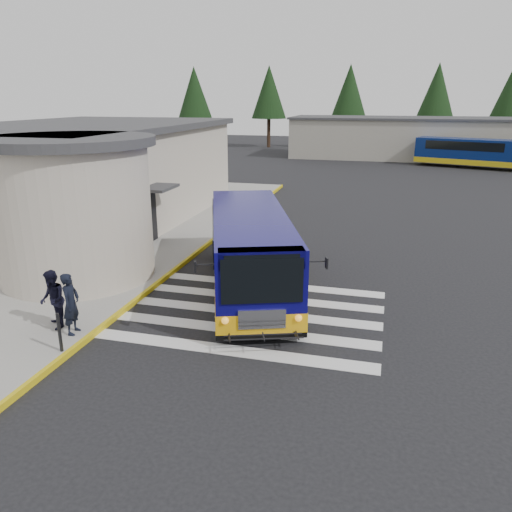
% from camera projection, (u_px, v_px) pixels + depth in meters
% --- Properties ---
extents(ground, '(140.00, 140.00, 0.00)m').
position_uv_depth(ground, '(269.00, 304.00, 15.61)').
color(ground, black).
rests_on(ground, ground).
extents(sidewalk, '(10.00, 34.00, 0.15)m').
position_uv_depth(sidewalk, '(87.00, 245.00, 21.47)').
color(sidewalk, gray).
rests_on(sidewalk, ground).
extents(curb_strip, '(0.12, 34.00, 0.16)m').
position_uv_depth(curb_strip, '(195.00, 254.00, 20.26)').
color(curb_strip, gold).
rests_on(curb_strip, ground).
extents(station_building, '(12.70, 18.70, 4.80)m').
position_uv_depth(station_building, '(83.00, 176.00, 23.84)').
color(station_building, '#B6AD9A').
rests_on(station_building, ground).
extents(crosswalk, '(8.00, 5.35, 0.01)m').
position_uv_depth(crosswalk, '(246.00, 312.00, 14.99)').
color(crosswalk, silver).
rests_on(crosswalk, ground).
extents(depot_building, '(26.40, 8.40, 4.20)m').
position_uv_depth(depot_building, '(418.00, 138.00, 52.18)').
color(depot_building, gray).
rests_on(depot_building, ground).
extents(tree_line, '(58.40, 4.40, 10.00)m').
position_uv_depth(tree_line, '(422.00, 92.00, 58.06)').
color(tree_line, black).
rests_on(tree_line, ground).
extents(transit_bus, '(5.51, 9.34, 2.58)m').
position_uv_depth(transit_bus, '(250.00, 254.00, 16.50)').
color(transit_bus, '#0C075B').
rests_on(transit_bus, ground).
extents(pedestrian_a, '(0.47, 0.66, 1.68)m').
position_uv_depth(pedestrian_a, '(71.00, 304.00, 13.10)').
color(pedestrian_a, black).
rests_on(pedestrian_a, sidewalk).
extents(pedestrian_b, '(0.99, 1.00, 1.63)m').
position_uv_depth(pedestrian_b, '(53.00, 300.00, 13.42)').
color(pedestrian_b, black).
rests_on(pedestrian_b, sidewalk).
extents(bollard, '(0.08, 0.08, 1.02)m').
position_uv_depth(bollard, '(60.00, 332.00, 12.23)').
color(bollard, black).
rests_on(bollard, sidewalk).
extents(far_bus_a, '(8.96, 4.96, 2.23)m').
position_uv_depth(far_bus_a, '(466.00, 151.00, 45.63)').
color(far_bus_a, '#071A55').
rests_on(far_bus_a, ground).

